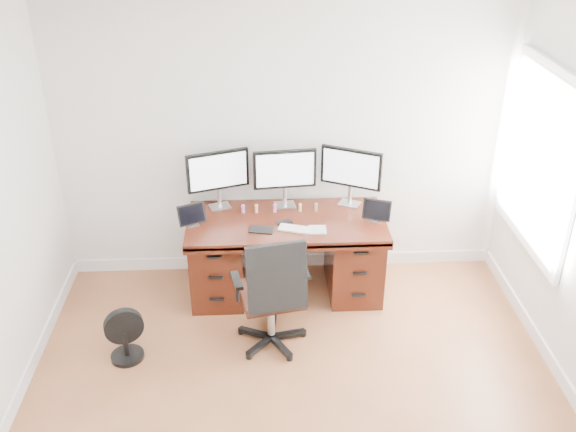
{
  "coord_description": "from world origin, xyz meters",
  "views": [
    {
      "loc": [
        -0.22,
        -3.01,
        3.39
      ],
      "look_at": [
        0.0,
        1.5,
        0.95
      ],
      "focal_mm": 40.0,
      "sensor_mm": 36.0,
      "label": 1
    }
  ],
  "objects_px": {
    "desk": "(286,253)",
    "floor_fan": "(125,336)",
    "monitor_center": "(285,171)",
    "office_chair": "(272,311)",
    "keyboard": "(294,229)"
  },
  "relations": [
    {
      "from": "floor_fan",
      "to": "monitor_center",
      "type": "bearing_deg",
      "value": 22.33
    },
    {
      "from": "desk",
      "to": "floor_fan",
      "type": "distance_m",
      "value": 1.57
    },
    {
      "from": "office_chair",
      "to": "floor_fan",
      "type": "height_order",
      "value": "office_chair"
    },
    {
      "from": "office_chair",
      "to": "floor_fan",
      "type": "distance_m",
      "value": 1.16
    },
    {
      "from": "floor_fan",
      "to": "keyboard",
      "type": "height_order",
      "value": "keyboard"
    },
    {
      "from": "office_chair",
      "to": "keyboard",
      "type": "distance_m",
      "value": 0.73
    },
    {
      "from": "desk",
      "to": "floor_fan",
      "type": "xyz_separation_m",
      "value": [
        -1.29,
        -0.86,
        -0.19
      ]
    },
    {
      "from": "office_chair",
      "to": "keyboard",
      "type": "height_order",
      "value": "office_chair"
    },
    {
      "from": "monitor_center",
      "to": "keyboard",
      "type": "bearing_deg",
      "value": -88.17
    },
    {
      "from": "floor_fan",
      "to": "monitor_center",
      "type": "xyz_separation_m",
      "value": [
        1.29,
        1.1,
        0.87
      ]
    },
    {
      "from": "office_chair",
      "to": "keyboard",
      "type": "xyz_separation_m",
      "value": [
        0.2,
        0.57,
        0.42
      ]
    },
    {
      "from": "keyboard",
      "to": "office_chair",
      "type": "bearing_deg",
      "value": -91.89
    },
    {
      "from": "keyboard",
      "to": "monitor_center",
      "type": "bearing_deg",
      "value": 115.66
    },
    {
      "from": "desk",
      "to": "keyboard",
      "type": "distance_m",
      "value": 0.41
    },
    {
      "from": "desk",
      "to": "floor_fan",
      "type": "height_order",
      "value": "desk"
    }
  ]
}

